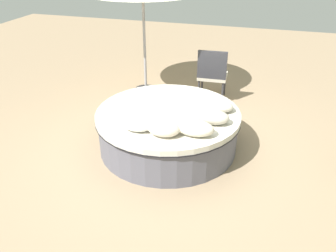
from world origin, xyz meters
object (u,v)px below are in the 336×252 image
round_bed (168,129)px  patio_chair (212,72)px  throw_pillow_0 (137,124)px  throw_pillow_4 (218,106)px  throw_pillow_3 (212,117)px  throw_pillow_2 (195,128)px  throw_pillow_1 (164,128)px

round_bed → patio_chair: bearing=-99.7°
throw_pillow_0 → throw_pillow_4: 1.21m
throw_pillow_0 → throw_pillow_3: size_ratio=0.90×
round_bed → throw_pillow_0: (0.23, 0.60, 0.36)m
throw_pillow_2 → patio_chair: bearing=-85.4°
throw_pillow_0 → throw_pillow_3: (-0.87, -0.44, 0.01)m
throw_pillow_0 → throw_pillow_2: bearing=-173.5°
throw_pillow_4 → throw_pillow_1: bearing=58.1°
throw_pillow_2 → throw_pillow_4: throw_pillow_2 is taller
throw_pillow_1 → throw_pillow_3: (-0.51, -0.48, -0.00)m
throw_pillow_1 → throw_pillow_4: bearing=-121.9°
throw_pillow_3 → round_bed: bearing=-13.5°
throw_pillow_2 → throw_pillow_4: bearing=-102.5°
throw_pillow_0 → throw_pillow_3: throw_pillow_3 is taller
round_bed → throw_pillow_3: (-0.64, 0.15, 0.37)m
round_bed → throw_pillow_0: throw_pillow_0 is taller
round_bed → throw_pillow_0: bearing=69.2°
throw_pillow_2 → throw_pillow_3: bearing=-112.0°
throw_pillow_1 → round_bed: bearing=-78.4°
throw_pillow_0 → patio_chair: bearing=-102.6°
patio_chair → round_bed: bearing=-102.5°
throw_pillow_1 → throw_pillow_3: throw_pillow_1 is taller
throw_pillow_3 → throw_pillow_2: bearing=68.0°
throw_pillow_4 → patio_chair: (0.35, -1.58, -0.09)m
throw_pillow_1 → throw_pillow_2: size_ratio=0.86×
patio_chair → throw_pillow_3: bearing=-83.2°
throw_pillow_4 → patio_chair: bearing=-77.5°
round_bed → patio_chair: patio_chair is taller
throw_pillow_2 → throw_pillow_3: throw_pillow_2 is taller
round_bed → throw_pillow_3: size_ratio=4.44×
throw_pillow_0 → patio_chair: 2.47m
round_bed → throw_pillow_2: throw_pillow_2 is taller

